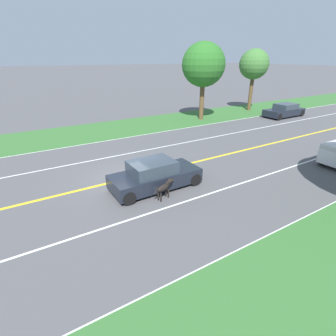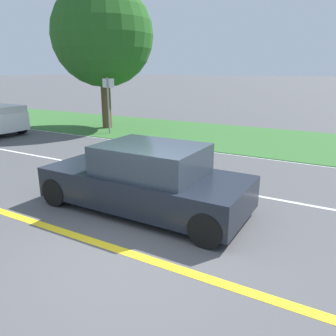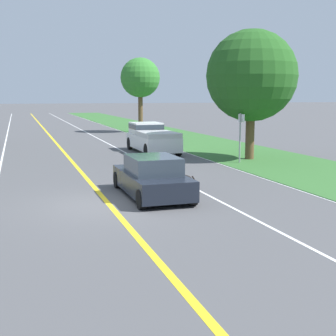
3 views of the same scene
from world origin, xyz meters
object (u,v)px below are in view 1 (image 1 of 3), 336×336
Objects in this scene: ego_car at (155,175)px; roadside_tree_left_far at (254,65)px; dog at (165,187)px; oncoming_car at (284,111)px; roadside_tree_left_near at (203,65)px.

roadside_tree_left_far is (-11.53, 19.02, 4.37)m from ego_car.
oncoming_car is (-8.24, 19.53, 0.08)m from dog.
ego_car is at bearing -46.45° from roadside_tree_left_near.
dog is at bearing -56.50° from roadside_tree_left_far.
dog is 0.18× the size of roadside_tree_left_far.
roadside_tree_left_far is at bearing 107.51° from dog.
roadside_tree_left_near reaches higher than oncoming_car.
dog is at bearing 112.89° from oncoming_car.
ego_car is 1.15m from dog.
dog is 21.19m from oncoming_car.
roadside_tree_left_near reaches higher than ego_car.
roadside_tree_left_near is 1.07× the size of roadside_tree_left_far.
roadside_tree_left_near reaches higher than dog.
ego_car is 20.67m from oncoming_car.
roadside_tree_left_far is at bearing 121.22° from ego_car.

